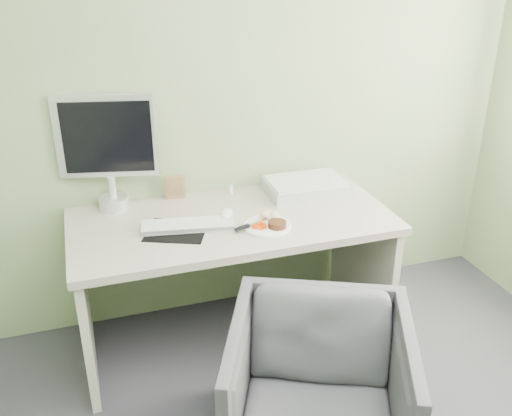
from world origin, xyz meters
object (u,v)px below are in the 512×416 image
object	(u,v)px
plate	(267,226)
desk_chair	(318,394)
desk	(233,250)
monitor	(107,146)
scanner	(306,187)

from	to	relation	value
plate	desk_chair	size ratio (longest dim) A/B	0.32
desk	monitor	world-z (taller)	monitor
desk	monitor	distance (m)	0.82
plate	desk_chair	world-z (taller)	plate
plate	monitor	distance (m)	0.89
plate	scanner	size ratio (longest dim) A/B	0.54
desk	desk_chair	bearing A→B (deg)	-83.00
desk	scanner	distance (m)	0.55
scanner	desk	bearing A→B (deg)	-158.04
scanner	plate	bearing A→B (deg)	-134.47
plate	scanner	distance (m)	0.48
desk	scanner	size ratio (longest dim) A/B	3.74
plate	scanner	xyz separation A→B (m)	(0.34, 0.33, 0.03)
desk	plate	xyz separation A→B (m)	(0.13, -0.15, 0.19)
desk_chair	plate	bearing A→B (deg)	112.31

